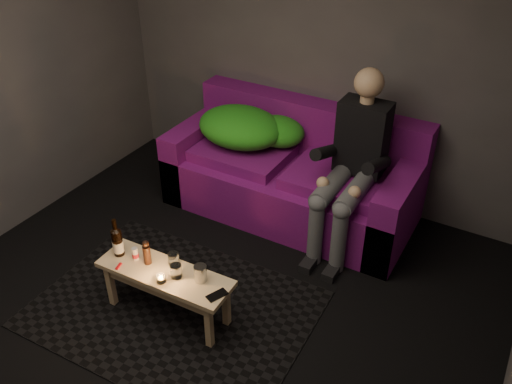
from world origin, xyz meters
TOP-DOWN VIEW (x-y plane):
  - floor at (0.00, 0.00)m, footprint 4.50×4.50m
  - room at (0.00, 0.47)m, footprint 4.50×4.50m
  - rug at (-0.18, 0.23)m, footprint 1.99×1.48m
  - sofa at (-0.02, 1.82)m, footprint 2.17×0.97m
  - green_blanket at (-0.49, 1.81)m, footprint 0.95×0.65m
  - person at (0.57, 1.65)m, footprint 0.39×0.90m
  - coffee_table at (-0.18, 0.18)m, footprint 0.98×0.34m
  - beer_bottle_a at (-0.61, 0.20)m, footprint 0.06×0.06m
  - beer_bottle_b at (-0.57, 0.17)m, footprint 0.08×0.08m
  - salt_shaker at (-0.44, 0.19)m, footprint 0.05×0.05m
  - pepper_mill at (-0.34, 0.20)m, footprint 0.07×0.07m
  - tumbler_back at (-0.17, 0.28)m, footprint 0.10×0.10m
  - tealight at (-0.14, 0.09)m, footprint 0.07×0.07m
  - tumbler_front at (-0.08, 0.19)m, footprint 0.10×0.10m
  - steel_cup at (0.08, 0.24)m, footprint 0.12×0.12m
  - smartphone at (0.25, 0.17)m, footprint 0.12×0.15m
  - red_lighter at (-0.49, 0.07)m, footprint 0.03×0.07m

SIDE VIEW (x-z plane):
  - floor at x=0.00m, z-range 0.00..0.00m
  - rug at x=-0.18m, z-range 0.00..0.01m
  - coffee_table at x=-0.18m, z-range 0.13..0.53m
  - sofa at x=-0.02m, z-range -0.13..0.80m
  - smartphone at x=0.25m, z-range 0.40..0.41m
  - red_lighter at x=-0.49m, z-range 0.40..0.41m
  - tealight at x=-0.14m, z-range 0.40..0.45m
  - tumbler_back at x=-0.17m, z-range 0.40..0.49m
  - salt_shaker at x=-0.44m, z-range 0.40..0.49m
  - tumbler_front at x=-0.08m, z-range 0.40..0.50m
  - steel_cup at x=0.08m, z-range 0.40..0.52m
  - pepper_mill at x=-0.34m, z-range 0.40..0.54m
  - beer_bottle_a at x=-0.61m, z-range 0.36..0.62m
  - beer_bottle_b at x=-0.57m, z-range 0.36..0.66m
  - green_blanket at x=-0.49m, z-range 0.54..0.86m
  - person at x=0.57m, z-range 0.03..1.47m
  - room at x=0.00m, z-range -0.61..3.89m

